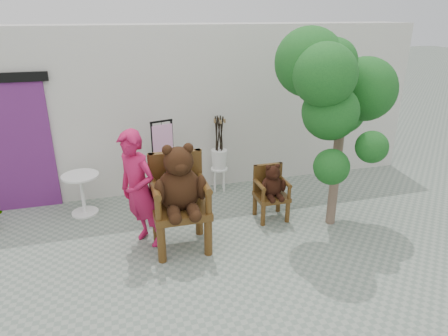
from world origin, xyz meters
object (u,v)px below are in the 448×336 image
object	(u,v)px
chair_big	(179,189)
person	(140,190)
cafe_table	(82,190)
stool_bucket	(219,159)
display_stand	(164,172)
chair_small	(271,187)
tree	(336,89)

from	to	relation	value
chair_big	person	world-z (taller)	person
chair_big	cafe_table	xyz separation A→B (m)	(-1.41, 1.45, -0.46)
chair_big	stool_bucket	world-z (taller)	chair_big
person	display_stand	bearing A→B (deg)	120.12
chair_big	chair_small	world-z (taller)	chair_big
chair_small	cafe_table	bearing A→B (deg)	161.53
chair_small	display_stand	xyz separation A→B (m)	(-1.59, 1.03, 0.03)
tree	chair_small	bearing A→B (deg)	156.22
chair_small	chair_big	bearing A→B (deg)	-163.93
tree	cafe_table	bearing A→B (deg)	160.39
cafe_table	display_stand	distance (m)	1.39
chair_small	tree	bearing A→B (deg)	-23.78
chair_small	person	xyz separation A→B (m)	(-2.10, -0.30, 0.33)
cafe_table	stool_bucket	xyz separation A→B (m)	(2.45, 0.29, 0.20)
chair_small	tree	distance (m)	1.81
cafe_table	display_stand	bearing A→B (deg)	1.55
chair_small	tree	world-z (taller)	tree
chair_small	stool_bucket	xyz separation A→B (m)	(-0.53, 1.28, 0.08)
chair_big	display_stand	bearing A→B (deg)	90.92
chair_big	cafe_table	distance (m)	2.07
chair_big	display_stand	size ratio (longest dim) A/B	1.04
person	display_stand	xyz separation A→B (m)	(0.50, 1.33, -0.30)
chair_big	chair_small	distance (m)	1.67
display_stand	stool_bucket	xyz separation A→B (m)	(1.06, 0.25, 0.06)
chair_big	stool_bucket	bearing A→B (deg)	59.10
chair_small	person	size ratio (longest dim) A/B	0.54
cafe_table	stool_bucket	size ratio (longest dim) A/B	0.48
chair_small	cafe_table	distance (m)	3.14
chair_big	tree	bearing A→B (deg)	2.55
cafe_table	tree	bearing A→B (deg)	-19.61
person	cafe_table	distance (m)	1.63
cafe_table	tree	xyz separation A→B (m)	(3.77, -1.34, 1.71)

